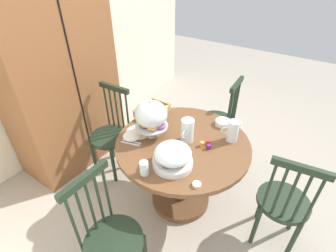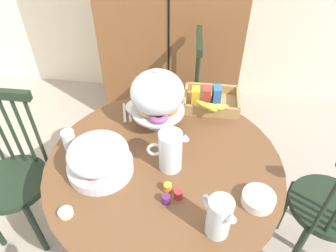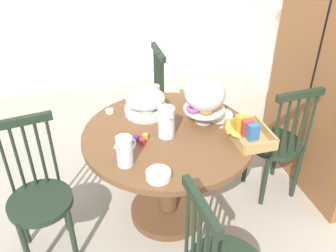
{
  "view_description": "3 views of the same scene",
  "coord_description": "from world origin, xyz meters",
  "px_view_note": "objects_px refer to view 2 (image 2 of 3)",
  "views": [
    {
      "loc": [
        -1.51,
        -0.73,
        2.04
      ],
      "look_at": [
        -0.09,
        0.25,
        0.84
      ],
      "focal_mm": 26.7,
      "sensor_mm": 36.0,
      "label": 1
    },
    {
      "loc": [
        0.06,
        -0.89,
        1.85
      ],
      "look_at": [
        -0.09,
        0.25,
        0.84
      ],
      "focal_mm": 33.27,
      "sensor_mm": 36.0,
      "label": 2
    },
    {
      "loc": [
        1.84,
        -0.44,
        2.08
      ],
      "look_at": [
        -0.09,
        0.1,
        0.79
      ],
      "focal_mm": 39.35,
      "sensor_mm": 36.0,
      "label": 3
    }
  ],
  "objects_px": {
    "milk_pitcher": "(170,152)",
    "cereal_bowl": "(258,199)",
    "windsor_chair_far_side": "(15,179)",
    "china_plate_small": "(139,107)",
    "windsor_chair_facing_door": "(177,102)",
    "windsor_chair_by_cabinet": "(330,210)",
    "wooden_armoire": "(173,3)",
    "cereal_basket": "(210,100)",
    "drinking_glass": "(69,141)",
    "orange_juice_pitcher": "(219,218)",
    "dining_table": "(164,192)",
    "china_plate_large": "(154,109)",
    "butter_dish": "(66,213)",
    "fruit_platter_covered": "(99,157)",
    "pastry_stand_with_dome": "(157,95)"
  },
  "relations": [
    {
      "from": "cereal_bowl",
      "to": "drinking_glass",
      "type": "distance_m",
      "value": 0.91
    },
    {
      "from": "windsor_chair_facing_door",
      "to": "cereal_bowl",
      "type": "bearing_deg",
      "value": -66.73
    },
    {
      "from": "dining_table",
      "to": "wooden_armoire",
      "type": "bearing_deg",
      "value": 94.83
    },
    {
      "from": "fruit_platter_covered",
      "to": "butter_dish",
      "type": "bearing_deg",
      "value": -107.01
    },
    {
      "from": "fruit_platter_covered",
      "to": "cereal_bowl",
      "type": "xyz_separation_m",
      "value": [
        0.7,
        -0.09,
        -0.06
      ]
    },
    {
      "from": "china_plate_large",
      "to": "china_plate_small",
      "type": "height_order",
      "value": "china_plate_small"
    },
    {
      "from": "orange_juice_pitcher",
      "to": "china_plate_small",
      "type": "relative_size",
      "value": 1.24
    },
    {
      "from": "windsor_chair_facing_door",
      "to": "china_plate_large",
      "type": "height_order",
      "value": "windsor_chair_facing_door"
    },
    {
      "from": "china_plate_large",
      "to": "orange_juice_pitcher",
      "type": "bearing_deg",
      "value": -63.25
    },
    {
      "from": "fruit_platter_covered",
      "to": "china_plate_small",
      "type": "bearing_deg",
      "value": 80.09
    },
    {
      "from": "dining_table",
      "to": "drinking_glass",
      "type": "xyz_separation_m",
      "value": [
        -0.47,
        0.03,
        0.28
      ]
    },
    {
      "from": "windsor_chair_far_side",
      "to": "drinking_glass",
      "type": "height_order",
      "value": "windsor_chair_far_side"
    },
    {
      "from": "windsor_chair_far_side",
      "to": "windsor_chair_facing_door",
      "type": "bearing_deg",
      "value": 45.01
    },
    {
      "from": "china_plate_large",
      "to": "windsor_chair_facing_door",
      "type": "bearing_deg",
      "value": 79.86
    },
    {
      "from": "windsor_chair_by_cabinet",
      "to": "windsor_chair_far_side",
      "type": "xyz_separation_m",
      "value": [
        -1.73,
        -0.02,
        0.0
      ]
    },
    {
      "from": "cereal_basket",
      "to": "china_plate_small",
      "type": "distance_m",
      "value": 0.41
    },
    {
      "from": "windsor_chair_by_cabinet",
      "to": "butter_dish",
      "type": "xyz_separation_m",
      "value": [
        -1.22,
        -0.37,
        0.3
      ]
    },
    {
      "from": "windsor_chair_far_side",
      "to": "china_plate_small",
      "type": "bearing_deg",
      "value": 28.72
    },
    {
      "from": "orange_juice_pitcher",
      "to": "cereal_bowl",
      "type": "xyz_separation_m",
      "value": [
        0.17,
        0.15,
        -0.06
      ]
    },
    {
      "from": "dining_table",
      "to": "butter_dish",
      "type": "xyz_separation_m",
      "value": [
        -0.36,
        -0.33,
        0.24
      ]
    },
    {
      "from": "drinking_glass",
      "to": "dining_table",
      "type": "bearing_deg",
      "value": -4.04
    },
    {
      "from": "windsor_chair_facing_door",
      "to": "orange_juice_pitcher",
      "type": "distance_m",
      "value": 1.28
    },
    {
      "from": "dining_table",
      "to": "windsor_chair_far_side",
      "type": "xyz_separation_m",
      "value": [
        -0.86,
        0.02,
        -0.06
      ]
    },
    {
      "from": "dining_table",
      "to": "windsor_chair_facing_door",
      "type": "relative_size",
      "value": 1.16
    },
    {
      "from": "dining_table",
      "to": "orange_juice_pitcher",
      "type": "xyz_separation_m",
      "value": [
        0.25,
        -0.33,
        0.31
      ]
    },
    {
      "from": "windsor_chair_by_cabinet",
      "to": "milk_pitcher",
      "type": "distance_m",
      "value": 0.92
    },
    {
      "from": "china_plate_large",
      "to": "drinking_glass",
      "type": "bearing_deg",
      "value": -135.39
    },
    {
      "from": "fruit_platter_covered",
      "to": "wooden_armoire",
      "type": "bearing_deg",
      "value": 83.74
    },
    {
      "from": "windsor_chair_facing_door",
      "to": "butter_dish",
      "type": "height_order",
      "value": "windsor_chair_facing_door"
    },
    {
      "from": "butter_dish",
      "to": "milk_pitcher",
      "type": "bearing_deg",
      "value": 38.55
    },
    {
      "from": "wooden_armoire",
      "to": "drinking_glass",
      "type": "relative_size",
      "value": 17.82
    },
    {
      "from": "windsor_chair_by_cabinet",
      "to": "milk_pitcher",
      "type": "xyz_separation_m",
      "value": [
        -0.83,
        -0.06,
        0.38
      ]
    },
    {
      "from": "fruit_platter_covered",
      "to": "drinking_glass",
      "type": "distance_m",
      "value": 0.22
    },
    {
      "from": "butter_dish",
      "to": "wooden_armoire",
      "type": "bearing_deg",
      "value": 82.17
    },
    {
      "from": "wooden_armoire",
      "to": "milk_pitcher",
      "type": "height_order",
      "value": "wooden_armoire"
    },
    {
      "from": "windsor_chair_far_side",
      "to": "china_plate_small",
      "type": "distance_m",
      "value": 0.82
    },
    {
      "from": "cereal_bowl",
      "to": "butter_dish",
      "type": "distance_m",
      "value": 0.79
    },
    {
      "from": "windsor_chair_facing_door",
      "to": "drinking_glass",
      "type": "height_order",
      "value": "windsor_chair_facing_door"
    },
    {
      "from": "windsor_chair_by_cabinet",
      "to": "windsor_chair_far_side",
      "type": "bearing_deg",
      "value": -179.49
    },
    {
      "from": "fruit_platter_covered",
      "to": "china_plate_large",
      "type": "bearing_deg",
      "value": 69.94
    },
    {
      "from": "pastry_stand_with_dome",
      "to": "butter_dish",
      "type": "xyz_separation_m",
      "value": [
        -0.29,
        -0.6,
        -0.19
      ]
    },
    {
      "from": "pastry_stand_with_dome",
      "to": "milk_pitcher",
      "type": "bearing_deg",
      "value": -71.02
    },
    {
      "from": "windsor_chair_far_side",
      "to": "cereal_bowl",
      "type": "relative_size",
      "value": 6.96
    },
    {
      "from": "wooden_armoire",
      "to": "butter_dish",
      "type": "distance_m",
      "value": 1.76
    },
    {
      "from": "fruit_platter_covered",
      "to": "china_plate_large",
      "type": "relative_size",
      "value": 1.36
    },
    {
      "from": "wooden_armoire",
      "to": "cereal_basket",
      "type": "bearing_deg",
      "value": -71.23
    },
    {
      "from": "cereal_bowl",
      "to": "drinking_glass",
      "type": "relative_size",
      "value": 1.27
    },
    {
      "from": "cereal_bowl",
      "to": "butter_dish",
      "type": "bearing_deg",
      "value": -168.54
    },
    {
      "from": "windsor_chair_by_cabinet",
      "to": "windsor_chair_facing_door",
      "type": "distance_m",
      "value": 1.21
    },
    {
      "from": "milk_pitcher",
      "to": "cereal_bowl",
      "type": "relative_size",
      "value": 1.47
    }
  ]
}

